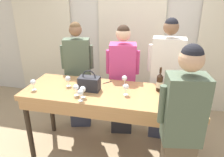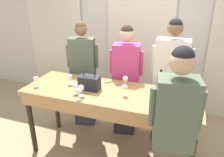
% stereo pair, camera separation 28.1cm
% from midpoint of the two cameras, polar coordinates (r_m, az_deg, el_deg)
% --- Properties ---
extents(ground_plane, '(18.00, 18.00, 0.00)m').
position_cam_midpoint_polar(ground_plane, '(3.37, 2.06, -18.86)').
color(ground_plane, tan).
extents(wall_back, '(12.00, 0.06, 2.80)m').
position_cam_midpoint_polar(wall_back, '(4.25, 9.31, 11.13)').
color(wall_back, beige).
rests_on(wall_back, ground_plane).
extents(curtain_panel_left, '(1.24, 0.03, 2.69)m').
position_cam_midpoint_polar(curtain_panel_left, '(4.85, -12.94, 11.62)').
color(curtain_panel_left, beige).
rests_on(curtain_panel_left, ground_plane).
extents(curtain_panel_center, '(1.24, 0.03, 2.69)m').
position_cam_midpoint_polar(curtain_panel_center, '(4.20, 9.09, 10.22)').
color(curtain_panel_center, beige).
rests_on(curtain_panel_center, ground_plane).
extents(tasting_bar, '(2.27, 0.78, 1.00)m').
position_cam_midpoint_polar(tasting_bar, '(2.83, 2.19, -5.49)').
color(tasting_bar, '#B27F4C').
rests_on(tasting_bar, ground_plane).
extents(wine_bottle, '(0.08, 0.08, 0.32)m').
position_cam_midpoint_polar(wine_bottle, '(2.81, 15.23, -1.57)').
color(wine_bottle, black).
rests_on(wine_bottle, tasting_bar).
extents(handbag, '(0.27, 0.15, 0.28)m').
position_cam_midpoint_polar(handbag, '(2.83, -3.11, -1.07)').
color(handbag, '#232328').
rests_on(handbag, tasting_bar).
extents(wine_glass_front_left, '(0.07, 0.07, 0.15)m').
position_cam_midpoint_polar(wine_glass_front_left, '(2.67, 6.30, -2.48)').
color(wine_glass_front_left, white).
rests_on(wine_glass_front_left, tasting_bar).
extents(wine_glass_front_mid, '(0.07, 0.07, 0.15)m').
position_cam_midpoint_polar(wine_glass_front_mid, '(2.58, -5.79, -3.38)').
color(wine_glass_front_mid, white).
rests_on(wine_glass_front_mid, tasting_bar).
extents(wine_glass_front_right, '(0.07, 0.07, 0.15)m').
position_cam_midpoint_polar(wine_glass_front_right, '(3.03, -16.76, -0.20)').
color(wine_glass_front_right, white).
rests_on(wine_glass_front_right, tasting_bar).
extents(wine_glass_center_left, '(0.07, 0.07, 0.15)m').
position_cam_midpoint_polar(wine_glass_center_left, '(2.93, 19.93, -1.48)').
color(wine_glass_center_left, white).
rests_on(wine_glass_center_left, tasting_bar).
extents(wine_glass_center_mid, '(0.07, 0.07, 0.15)m').
position_cam_midpoint_polar(wine_glass_center_mid, '(2.93, 6.27, -0.18)').
color(wine_glass_center_mid, white).
rests_on(wine_glass_center_mid, tasting_bar).
extents(wine_glass_center_right, '(0.07, 0.07, 0.15)m').
position_cam_midpoint_polar(wine_glass_center_right, '(2.66, -5.09, -2.60)').
color(wine_glass_center_right, white).
rests_on(wine_glass_center_right, tasting_bar).
extents(wine_glass_back_left, '(0.07, 0.07, 0.15)m').
position_cam_midpoint_polar(wine_glass_back_left, '(2.73, -6.70, -1.98)').
color(wine_glass_back_left, white).
rests_on(wine_glass_back_left, tasting_bar).
extents(wine_glass_back_mid, '(0.07, 0.07, 0.15)m').
position_cam_midpoint_polar(wine_glass_back_mid, '(3.00, -8.37, 0.32)').
color(wine_glass_back_mid, white).
rests_on(wine_glass_back_mid, tasting_bar).
extents(pen, '(0.10, 0.11, 0.01)m').
position_cam_midpoint_polar(pen, '(3.06, 1.81, -1.05)').
color(pen, black).
rests_on(pen, tasting_bar).
extents(guest_olive_jacket, '(0.51, 0.29, 1.77)m').
position_cam_midpoint_polar(guest_olive_jacket, '(3.56, -5.28, 1.01)').
color(guest_olive_jacket, '#383D51').
rests_on(guest_olive_jacket, ground_plane).
extents(guest_pink_top, '(0.51, 0.32, 1.75)m').
position_cam_midpoint_polar(guest_pink_top, '(3.35, 6.01, -0.81)').
color(guest_pink_top, '#28282D').
rests_on(guest_pink_top, ground_plane).
extents(guest_cream_sweater, '(0.56, 0.23, 1.87)m').
position_cam_midpoint_polar(guest_cream_sweater, '(3.26, 17.13, -1.30)').
color(guest_cream_sweater, '#383D51').
rests_on(guest_cream_sweater, ground_plane).
extents(host_pouring, '(0.48, 0.31, 1.81)m').
position_cam_midpoint_polar(host_pouring, '(2.22, 19.18, -14.26)').
color(host_pouring, brown).
rests_on(host_pouring, ground_plane).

